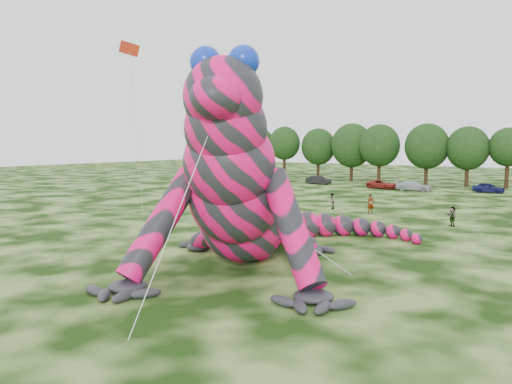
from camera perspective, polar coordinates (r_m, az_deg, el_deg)
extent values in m
plane|color=#16330A|center=(25.01, 5.27, -9.65)|extent=(240.00, 240.00, 0.00)
cube|color=red|center=(39.53, -14.28, 15.59)|extent=(1.38, 1.14, 1.17)
cylinder|color=silver|center=(41.06, -13.45, 5.76)|extent=(0.02, 0.02, 14.18)
cylinder|color=#382314|center=(43.68, -12.74, -2.97)|extent=(0.08, 0.08, 0.24)
imported|color=white|center=(80.89, 1.75, 1.49)|extent=(3.89, 2.07, 1.26)
imported|color=black|center=(79.12, 7.15, 1.38)|extent=(4.10, 1.58, 1.33)
imported|color=maroon|center=(73.23, 14.23, 0.86)|extent=(4.80, 2.94, 1.24)
imported|color=#AFB6BA|center=(71.05, 17.57, 0.68)|extent=(4.86, 2.29, 1.37)
imported|color=#161851|center=(71.85, 25.05, 0.44)|extent=(3.93, 1.63, 1.33)
imported|color=gray|center=(47.24, 12.98, -1.36)|extent=(0.77, 0.77, 1.81)
imported|color=gray|center=(49.84, 8.65, -1.04)|extent=(0.78, 0.91, 1.60)
imported|color=gray|center=(42.20, 21.51, -2.61)|extent=(1.32, 1.40, 1.58)
imported|color=gray|center=(62.39, 2.37, 0.43)|extent=(1.00, 0.88, 1.71)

